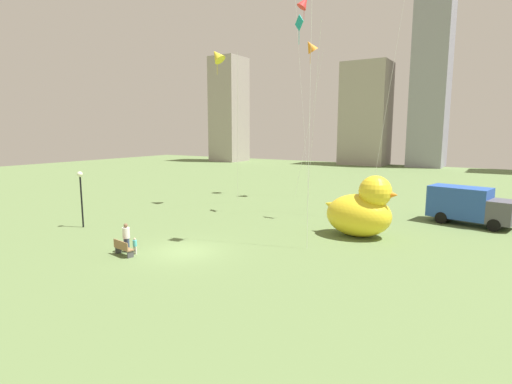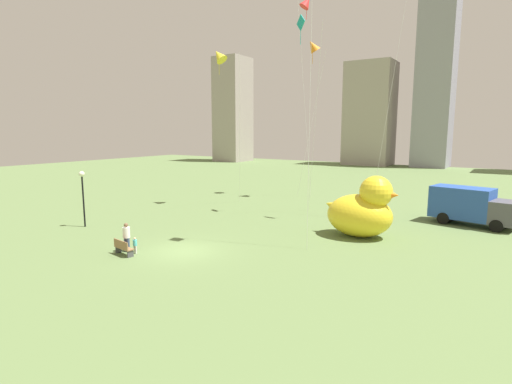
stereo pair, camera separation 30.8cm
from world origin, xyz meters
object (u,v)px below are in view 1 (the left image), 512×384
Objects in this scene: person_child at (135,245)px; kite_yellow at (217,56)px; lamppost at (81,187)px; box_truck at (468,206)px; kite_orange at (310,47)px; person_adult at (126,236)px; park_bench at (123,248)px; kite_teal at (301,35)px; giant_inflatable_duck at (361,210)px; kite_red at (304,3)px.

kite_yellow is at bearing 109.53° from person_child.
lamppost is 0.67× the size of box_truck.
kite_orange is (8.66, 20.75, 12.43)m from lamppost.
person_adult is 1.78× the size of person_child.
person_child is at bearing 59.79° from park_bench.
kite_teal reaches higher than lamppost.
person_child is 24.45m from box_truck.
person_adult is at bearing -17.74° from lamppost.
kite_teal reaches higher than person_child.
person_child is (0.34, 0.59, 0.07)m from park_bench.
person_adult is 27.40m from kite_orange.
kite_teal is at bearing -165.66° from box_truck.
giant_inflatable_duck is 9.74m from box_truck.
kite_orange reaches higher than giant_inflatable_duck.
kite_red is at bearing 128.95° from giant_inflatable_duck.
kite_teal is at bearing 78.45° from park_bench.
person_adult reaches higher than park_bench.
kite_orange reaches higher than box_truck.
giant_inflatable_duck is (10.60, 10.90, 0.84)m from person_adult.
lamppost is (-7.71, 2.46, 2.09)m from person_adult.
person_adult is at bearing -103.36° from kite_teal.
kite_red reaches higher than park_bench.
person_child is at bearing -132.13° from giant_inflatable_duck.
kite_orange reaches higher than park_bench.
kite_red reaches higher than giant_inflatable_duck.
lamppost is 0.20× the size of kite_red.
kite_red is at bearing 92.91° from person_child.
kite_yellow is at bearing 107.72° from park_bench.
park_bench is at bearing -120.21° from person_child.
lamppost is 0.26× the size of kite_orange.
lamppost is at bearing -103.76° from kite_yellow.
lamppost is 20.88m from kite_teal.
giant_inflatable_duck is at bearing -15.32° from kite_yellow.
park_bench is 0.36× the size of lamppost.
kite_yellow is 0.90× the size of kite_teal.
kite_red is (-4.19, 9.24, 5.38)m from kite_teal.
kite_orange is (5.57, 8.14, 1.59)m from kite_yellow.
person_child is 27.62m from kite_orange.
kite_red is at bearing 66.89° from kite_yellow.
kite_yellow is (-5.01, 15.67, 13.42)m from park_bench.
kite_red reaches higher than box_truck.
giant_inflatable_duck reaches higher than lamppost.
kite_yellow is at bearing -113.11° from kite_red.
person_child is 20.84m from kite_yellow.
park_bench is 1.57× the size of person_child.
person_adult reaches higher than person_child.
kite_yellow is (-21.06, -3.62, 12.44)m from box_truck.
person_child is (0.73, -0.01, -0.42)m from person_adult.
kite_orange is at bearing 88.65° from park_bench.
person_adult is at bearing -72.96° from kite_yellow.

